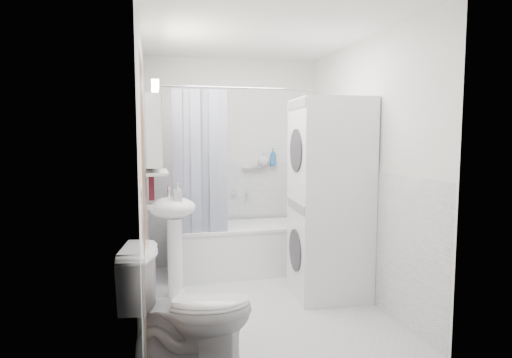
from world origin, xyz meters
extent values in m
plane|color=silver|center=(0.00, 0.00, 0.00)|extent=(2.60, 2.60, 0.00)
plane|color=silver|center=(0.00, 1.30, 1.20)|extent=(2.00, 0.00, 2.00)
plane|color=silver|center=(0.00, -1.30, 1.20)|extent=(2.00, 0.00, 2.00)
plane|color=silver|center=(-1.00, 0.00, 1.20)|extent=(0.00, 2.60, 2.60)
plane|color=silver|center=(1.00, 0.00, 1.20)|extent=(0.00, 2.60, 2.60)
plane|color=white|center=(0.00, 0.00, 2.40)|extent=(2.60, 2.60, 0.00)
plane|color=white|center=(0.00, 1.29, 0.60)|extent=(1.98, 0.00, 1.98)
plane|color=white|center=(-0.99, 0.00, 0.60)|extent=(0.00, 2.58, 2.58)
plane|color=white|center=(0.99, 0.00, 0.60)|extent=(0.00, 2.58, 2.58)
plane|color=brown|center=(-0.98, -0.88, 1.00)|extent=(0.00, 2.00, 2.00)
cylinder|color=silver|center=(-0.95, -0.55, 1.00)|extent=(0.04, 0.04, 0.04)
cube|color=white|center=(-0.05, 0.92, 0.25)|extent=(1.36, 0.64, 0.50)
cube|color=white|center=(-0.05, 0.92, 0.52)|extent=(1.38, 0.66, 0.03)
cube|color=silver|center=(-0.05, 0.92, 0.40)|extent=(1.18, 0.46, 0.20)
cylinder|color=silver|center=(0.15, 1.25, 0.85)|extent=(0.04, 0.12, 0.04)
cylinder|color=silver|center=(-0.05, 0.65, 2.00)|extent=(1.56, 0.02, 0.02)
cube|color=#15224B|center=(-0.68, 0.65, 1.25)|extent=(0.10, 0.02, 1.45)
cube|color=#15224B|center=(-0.59, 0.65, 1.25)|extent=(0.10, 0.02, 1.45)
cube|color=#15224B|center=(-0.50, 0.65, 1.25)|extent=(0.10, 0.02, 1.45)
cube|color=#15224B|center=(-0.41, 0.65, 1.25)|extent=(0.10, 0.02, 1.45)
cube|color=#15224B|center=(-0.32, 0.65, 1.25)|extent=(0.10, 0.02, 1.45)
cube|color=#15224B|center=(-0.23, 0.65, 1.25)|extent=(0.10, 0.02, 1.45)
ellipsoid|color=white|center=(-0.76, 0.33, 0.85)|extent=(0.44, 0.37, 0.20)
cylinder|color=white|center=(-0.74, 0.33, 0.38)|extent=(0.14, 0.14, 0.75)
cylinder|color=silver|center=(-0.78, 0.47, 0.97)|extent=(0.03, 0.03, 0.14)
cylinder|color=silver|center=(-0.78, 0.43, 1.03)|extent=(0.02, 0.10, 0.02)
cube|color=white|center=(-0.91, 0.10, 1.55)|extent=(0.12, 0.50, 0.60)
cube|color=white|center=(-0.84, 0.10, 1.55)|extent=(0.01, 0.47, 0.57)
cube|color=#FFEABF|center=(-0.89, 0.10, 1.93)|extent=(0.06, 0.45, 0.06)
cube|color=silver|center=(-0.89, 0.10, 1.20)|extent=(0.18, 0.54, 0.02)
cube|color=silver|center=(0.20, 1.24, 1.15)|extent=(0.22, 0.06, 0.02)
cube|color=#5B181D|center=(-0.94, 0.47, 1.33)|extent=(0.05, 0.34, 0.80)
cube|color=#5B181D|center=(-0.91, 0.47, 1.70)|extent=(0.03, 0.30, 0.08)
cylinder|color=silver|center=(-0.95, 0.47, 1.74)|extent=(0.02, 0.04, 0.02)
cube|color=white|center=(0.68, 0.04, 0.46)|extent=(0.70, 0.70, 0.93)
cylinder|color=#2D2D33|center=(0.35, 0.04, 0.45)|extent=(0.05, 0.39, 0.39)
cube|color=gray|center=(0.35, 0.04, 0.87)|extent=(0.05, 0.59, 0.08)
cube|color=white|center=(0.68, 0.04, 1.39)|extent=(0.70, 0.70, 0.93)
cylinder|color=#2D2D33|center=(0.35, 0.04, 1.38)|extent=(0.05, 0.39, 0.39)
cube|color=gray|center=(0.35, 0.04, 1.80)|extent=(0.05, 0.59, 0.08)
imported|color=white|center=(-0.72, -1.00, 0.40)|extent=(0.88, 0.57, 0.81)
imported|color=gray|center=(-0.71, 0.25, 0.95)|extent=(0.08, 0.17, 0.08)
imported|color=gray|center=(-0.89, -0.05, 1.25)|extent=(0.07, 0.18, 0.07)
imported|color=gray|center=(-0.89, 0.22, 1.26)|extent=(0.10, 0.09, 0.10)
imported|color=gray|center=(0.35, 1.24, 1.23)|extent=(0.13, 0.17, 0.13)
imported|color=#2B6CAF|center=(0.47, 1.24, 1.20)|extent=(0.08, 0.21, 0.08)
camera|label=1|loc=(-0.92, -3.66, 1.50)|focal=30.00mm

